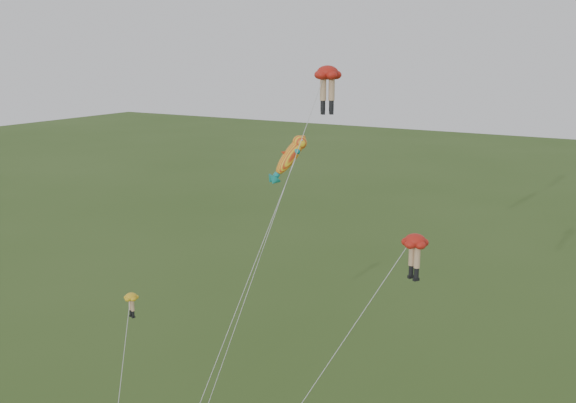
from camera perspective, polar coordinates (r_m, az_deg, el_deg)
The scene contains 4 objects.
legs_kite_red_high at distance 37.35m, azimuth 3.40°, elevation 10.68°, with size 5.06×9.76×20.85m.
legs_kite_red_mid at distance 32.20m, azimuth 10.96°, elevation -4.13°, with size 7.10×8.48×12.90m.
legs_kite_yellow at distance 38.03m, azimuth -13.87°, elevation -9.19°, with size 3.06×5.37×8.18m.
fish_kite at distance 37.21m, azimuth 0.19°, elevation 3.99°, with size 3.09×10.42×17.14m.
Camera 1 is at (18.93, -24.90, 21.64)m, focal length 40.00 mm.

